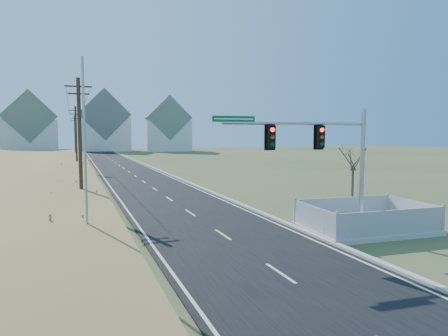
# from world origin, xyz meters

# --- Properties ---
(ground) EXTENTS (260.00, 260.00, 0.00)m
(ground) POSITION_xyz_m (0.00, 0.00, 0.00)
(ground) COLOR #435328
(ground) RESTS_ON ground
(road) EXTENTS (8.00, 180.00, 0.06)m
(road) POSITION_xyz_m (0.00, 50.00, 0.03)
(road) COLOR black
(road) RESTS_ON ground
(curb) EXTENTS (0.30, 180.00, 0.18)m
(curb) POSITION_xyz_m (4.15, 50.00, 0.09)
(curb) COLOR #B2AFA8
(curb) RESTS_ON ground
(utility_pole_near) EXTENTS (1.80, 0.26, 9.00)m
(utility_pole_near) POSITION_xyz_m (-6.50, 15.00, 4.68)
(utility_pole_near) COLOR #422D1E
(utility_pole_near) RESTS_ON ground
(utility_pole_mid) EXTENTS (1.80, 0.26, 9.00)m
(utility_pole_mid) POSITION_xyz_m (-6.50, 45.00, 4.68)
(utility_pole_mid) COLOR #422D1E
(utility_pole_mid) RESTS_ON ground
(utility_pole_far) EXTENTS (1.80, 0.26, 9.00)m
(utility_pole_far) POSITION_xyz_m (-6.50, 75.00, 4.68)
(utility_pole_far) COLOR #422D1E
(utility_pole_far) RESTS_ON ground
(condo_nnw) EXTENTS (14.93, 11.17, 17.03)m
(condo_nnw) POSITION_xyz_m (-18.00, 108.00, 6.94)
(condo_nnw) COLOR white
(condo_nnw) RESTS_ON ground
(condo_n) EXTENTS (15.27, 10.20, 18.54)m
(condo_n) POSITION_xyz_m (2.00, 112.00, 7.61)
(condo_n) COLOR white
(condo_n) RESTS_ON ground
(condo_ne) EXTENTS (14.12, 10.51, 16.52)m
(condo_ne) POSITION_xyz_m (20.00, 104.00, 6.84)
(condo_ne) COLOR white
(condo_ne) RESTS_ON ground
(traffic_signal_mast) EXTENTS (7.96, 0.93, 6.35)m
(traffic_signal_mast) POSITION_xyz_m (4.68, 1.69, 3.98)
(traffic_signal_mast) COLOR #9EA0A5
(traffic_signal_mast) RESTS_ON ground
(fence_enclosure) EXTENTS (6.73, 4.81, 1.48)m
(fence_enclosure) POSITION_xyz_m (7.48, 2.36, 0.29)
(fence_enclosure) COLOR #B7B5AD
(fence_enclosure) RESTS_ON ground
(open_sign) EXTENTS (0.45, 0.33, 0.64)m
(open_sign) POSITION_xyz_m (4.50, 1.38, 0.34)
(open_sign) COLOR white
(open_sign) RESTS_ON ground
(flagpole) EXTENTS (0.38, 0.38, 8.36)m
(flagpole) POSITION_xyz_m (-6.49, 3.35, 3.34)
(flagpole) COLOR #B7B5AD
(flagpole) RESTS_ON ground
(bare_tree) EXTENTS (1.79, 1.79, 4.74)m
(bare_tree) POSITION_xyz_m (8.45, 4.65, 3.82)
(bare_tree) COLOR #4C3F33
(bare_tree) RESTS_ON ground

